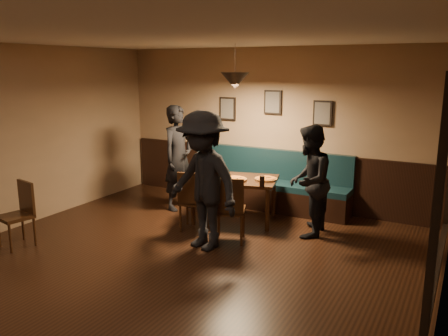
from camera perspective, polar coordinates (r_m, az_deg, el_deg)
name	(u,v)px	position (r m, az deg, el deg)	size (l,w,h in m)	color
floor	(157,278)	(5.65, -8.40, -13.41)	(7.00, 7.00, 0.00)	black
ceiling	(148,34)	(5.10, -9.43, 16.23)	(7.00, 7.00, 0.00)	silver
wall_back	(273,128)	(8.21, 6.13, 5.05)	(6.00, 6.00, 0.00)	#8C704F
wall_right	(448,199)	(4.16, 26.17, -3.48)	(7.00, 7.00, 0.00)	#8C704F
wainscot	(271,177)	(8.35, 5.90, -1.11)	(5.88, 0.06, 1.00)	black
booth_bench	(265,180)	(8.10, 5.16, -1.51)	(3.00, 0.60, 1.00)	#0F232D
window_frame	(447,174)	(4.63, 26.11, -0.70)	(0.06, 2.56, 1.86)	black
window_glass	(444,174)	(4.63, 25.74, -0.66)	(2.40, 2.40, 0.00)	black
picture_left	(228,109)	(8.53, 0.46, 7.42)	(0.32, 0.04, 0.42)	black
picture_center	(273,102)	(8.14, 6.12, 8.17)	(0.32, 0.04, 0.42)	black
picture_right	(323,113)	(7.85, 12.21, 6.70)	(0.32, 0.04, 0.42)	black
pendant_lamp	(235,81)	(7.10, 1.38, 10.84)	(0.44, 0.44, 0.25)	black
dining_table	(234,200)	(7.40, 1.30, -3.96)	(1.34, 0.86, 0.72)	black
chair_near_left	(195,200)	(7.01, -3.67, -3.99)	(0.41, 0.41, 0.94)	black
chair_near_right	(230,208)	(6.53, 0.72, -5.08)	(0.43, 0.43, 0.97)	black
diner_left	(178,158)	(7.97, -5.70, 1.27)	(0.67, 0.44, 1.82)	black
diner_right	(309,181)	(6.78, 10.56, -1.62)	(0.80, 0.62, 1.65)	black
diner_front	(203,181)	(6.17, -2.62, -1.65)	(1.23, 0.70, 1.90)	black
pizza_a	(214,173)	(7.59, -1.24, -0.58)	(0.36, 0.36, 0.04)	gold
pizza_b	(235,179)	(7.14, 1.32, -1.41)	(0.39, 0.39, 0.04)	orange
pizza_c	(266,179)	(7.20, 5.25, -1.35)	(0.35, 0.35, 0.04)	orange
soda_glass	(262,181)	(6.79, 4.77, -1.67)	(0.08, 0.08, 0.16)	black
tabasco_bottle	(261,178)	(7.07, 4.58, -1.31)	(0.03, 0.03, 0.11)	#9C050D
napkin_a	(210,171)	(7.80, -1.73, -0.35)	(0.14, 0.14, 0.01)	#207826
napkin_b	(195,177)	(7.40, -3.67, -1.09)	(0.14, 0.14, 0.01)	#1C6B2D
cutlery_set	(225,183)	(6.97, 0.09, -1.92)	(0.02, 0.18, 0.00)	silver
cafe_chair_far	(15,215)	(6.96, -24.62, -5.38)	(0.40, 0.40, 0.91)	black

